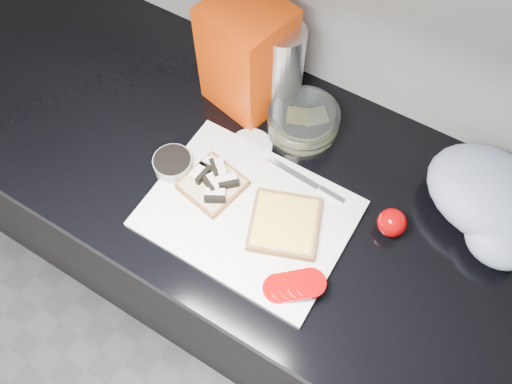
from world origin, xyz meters
The scene contains 14 objects.
base_cabinet centered at (0.00, 1.20, 0.43)m, with size 3.50×0.60×0.86m, color black.
countertop centered at (0.00, 1.20, 0.88)m, with size 3.50×0.64×0.04m, color black.
cutting_board centered at (-0.07, 1.10, 0.91)m, with size 0.40×0.30×0.01m, color white.
bread_left centered at (-0.17, 1.12, 0.92)m, with size 0.14×0.14×0.04m.
bread_right centered at (0.00, 1.11, 0.92)m, with size 0.18×0.18×0.02m.
tomato_slices centered at (0.08, 1.01, 0.92)m, with size 0.12×0.10×0.02m.
knife centered at (0.01, 1.22, 0.91)m, with size 0.19×0.03×0.01m.
seed_tub centered at (-0.27, 1.11, 0.92)m, with size 0.08×0.08×0.04m.
tub_lid centered at (-0.16, 1.24, 0.90)m, with size 0.09×0.09×0.01m, color silver.
glass_bowl centered at (-0.08, 1.34, 0.93)m, with size 0.16×0.16×0.06m.
bread_bag centered at (-0.24, 1.37, 1.03)m, with size 0.16×0.15×0.25m, color red.
steel_canister centered at (-0.16, 1.39, 1.01)m, with size 0.09×0.09×0.22m, color #AEAEB3.
grocery_bag centered at (0.33, 1.35, 0.95)m, with size 0.29×0.27×0.11m.
whole_tomatoes centered at (0.18, 1.22, 0.93)m, with size 0.06×0.06×0.06m.
Camera 1 is at (0.17, 0.72, 1.81)m, focal length 35.00 mm.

